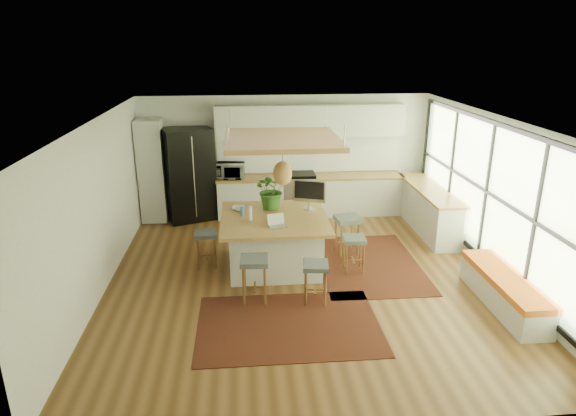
{
  "coord_description": "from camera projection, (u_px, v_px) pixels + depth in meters",
  "views": [
    {
      "loc": [
        -0.93,
        -7.61,
        3.92
      ],
      "look_at": [
        -0.2,
        0.5,
        1.1
      ],
      "focal_mm": 31.02,
      "sensor_mm": 36.0,
      "label": 1
    }
  ],
  "objects": [
    {
      "name": "wall_front",
      "position": [
        346.0,
        318.0,
        4.79
      ],
      "size": [
        6.5,
        0.0,
        6.5
      ],
      "primitive_type": "plane",
      "rotation": [
        -1.57,
        0.0,
        0.0
      ],
      "color": "beige",
      "rests_on": "ground"
    },
    {
      "name": "wall_right",
      "position": [
        495.0,
        198.0,
        8.36
      ],
      "size": [
        0.0,
        7.0,
        7.0
      ],
      "primitive_type": "plane",
      "rotation": [
        1.57,
        0.0,
        -1.57
      ],
      "color": "beige",
      "rests_on": "ground"
    },
    {
      "name": "rug_right",
      "position": [
        368.0,
        264.0,
        9.05
      ],
      "size": [
        1.8,
        2.6,
        0.01
      ],
      "primitive_type": "cube",
      "color": "black",
      "rests_on": "floor"
    },
    {
      "name": "stool_right_front",
      "position": [
        354.0,
        252.0,
        8.66
      ],
      "size": [
        0.4,
        0.4,
        0.64
      ],
      "primitive_type": null,
      "rotation": [
        0.0,
        0.0,
        1.52
      ],
      "color": "#43494A",
      "rests_on": "floor"
    },
    {
      "name": "stool_left_side",
      "position": [
        206.0,
        247.0,
        8.86
      ],
      "size": [
        0.41,
        0.41,
        0.65
      ],
      "primitive_type": null,
      "rotation": [
        0.0,
        0.0,
        -1.5
      ],
      "color": "#43494A",
      "rests_on": "floor"
    },
    {
      "name": "microwave",
      "position": [
        230.0,
        169.0,
        11.03
      ],
      "size": [
        0.64,
        0.39,
        0.41
      ],
      "primitive_type": "imported",
      "rotation": [
        0.0,
        0.0,
        -0.1
      ],
      "color": "#A5A5AA",
      "rests_on": "back_counter_top"
    },
    {
      "name": "rug_near",
      "position": [
        288.0,
        325.0,
        7.12
      ],
      "size": [
        2.6,
        1.8,
        0.01
      ],
      "primitive_type": "cube",
      "color": "black",
      "rests_on": "floor"
    },
    {
      "name": "island",
      "position": [
        274.0,
        241.0,
        8.84
      ],
      "size": [
        1.85,
        1.85,
        0.93
      ],
      "primitive_type": null,
      "color": "olive",
      "rests_on": "floor"
    },
    {
      "name": "island_bowl",
      "position": [
        239.0,
        209.0,
        9.02
      ],
      "size": [
        0.26,
        0.26,
        0.06
      ],
      "primitive_type": "imported",
      "rotation": [
        0.0,
        0.0,
        -0.06
      ],
      "color": "silver",
      "rests_on": "island"
    },
    {
      "name": "island_bottle_1",
      "position": [
        251.0,
        215.0,
        8.48
      ],
      "size": [
        0.07,
        0.07,
        0.19
      ],
      "primitive_type": "cylinder",
      "color": "silver",
      "rests_on": "island"
    },
    {
      "name": "island_bottle_0",
      "position": [
        242.0,
        211.0,
        8.71
      ],
      "size": [
        0.07,
        0.07,
        0.19
      ],
      "primitive_type": "cylinder",
      "color": "#3698D8",
      "rests_on": "island"
    },
    {
      "name": "floor",
      "position": [
        302.0,
        278.0,
        8.53
      ],
      "size": [
        7.0,
        7.0,
        0.0
      ],
      "primitive_type": "plane",
      "color": "#4E3016",
      "rests_on": "ground"
    },
    {
      "name": "range",
      "position": [
        299.0,
        194.0,
        11.38
      ],
      "size": [
        0.76,
        0.62,
        1.0
      ],
      "primitive_type": null,
      "color": "#A5A5AA",
      "rests_on": "floor"
    },
    {
      "name": "back_counter_base",
      "position": [
        310.0,
        196.0,
        11.42
      ],
      "size": [
        4.2,
        0.6,
        0.88
      ],
      "primitive_type": "cube",
      "color": "beige",
      "rests_on": "floor"
    },
    {
      "name": "wall_left",
      "position": [
        98.0,
        209.0,
        7.81
      ],
      "size": [
        0.0,
        7.0,
        7.0
      ],
      "primitive_type": "plane",
      "rotation": [
        1.57,
        0.0,
        1.57
      ],
      "color": "beige",
      "rests_on": "ground"
    },
    {
      "name": "ceiling_panel",
      "position": [
        283.0,
        156.0,
        8.21
      ],
      "size": [
        1.86,
        1.86,
        0.8
      ],
      "primitive_type": null,
      "color": "olive",
      "rests_on": "ceiling"
    },
    {
      "name": "laptop",
      "position": [
        278.0,
        220.0,
        8.2
      ],
      "size": [
        0.36,
        0.37,
        0.22
      ],
      "primitive_type": null,
      "rotation": [
        0.0,
        0.0,
        0.28
      ],
      "color": "#A5A5AA",
      "rests_on": "island"
    },
    {
      "name": "fridge",
      "position": [
        189.0,
        179.0,
        11.04
      ],
      "size": [
        1.24,
        1.11,
        2.05
      ],
      "primitive_type": null,
      "rotation": [
        0.0,
        0.0,
        0.36
      ],
      "color": "black",
      "rests_on": "floor"
    },
    {
      "name": "window_bench",
      "position": [
        504.0,
        291.0,
        7.56
      ],
      "size": [
        0.52,
        2.0,
        0.5
      ],
      "primitive_type": null,
      "color": "beige",
      "rests_on": "floor"
    },
    {
      "name": "island_plant",
      "position": [
        272.0,
        193.0,
        9.06
      ],
      "size": [
        0.8,
        0.85,
        0.55
      ],
      "primitive_type": "imported",
      "rotation": [
        0.0,
        0.0,
        0.25
      ],
      "color": "#1E4C19",
      "rests_on": "island"
    },
    {
      "name": "back_counter_top",
      "position": [
        310.0,
        177.0,
        11.27
      ],
      "size": [
        4.24,
        0.64,
        0.05
      ],
      "primitive_type": "cube",
      "color": "olive",
      "rests_on": "back_counter_base"
    },
    {
      "name": "stool_near_left",
      "position": [
        255.0,
        280.0,
        7.69
      ],
      "size": [
        0.44,
        0.44,
        0.72
      ],
      "primitive_type": null,
      "rotation": [
        0.0,
        0.0,
        -0.05
      ],
      "color": "#43494A",
      "rests_on": "floor"
    },
    {
      "name": "ceiling",
      "position": [
        304.0,
        120.0,
        7.64
      ],
      "size": [
        7.0,
        7.0,
        0.0
      ],
      "primitive_type": "plane",
      "rotation": [
        3.14,
        0.0,
        0.0
      ],
      "color": "white",
      "rests_on": "ground"
    },
    {
      "name": "backsplash",
      "position": [
        309.0,
        155.0,
        11.41
      ],
      "size": [
        4.2,
        0.02,
        0.8
      ],
      "primitive_type": "cube",
      "color": "white",
      "rests_on": "wall_back"
    },
    {
      "name": "right_counter_top",
      "position": [
        431.0,
        189.0,
        10.36
      ],
      "size": [
        0.64,
        2.54,
        0.05
      ],
      "primitive_type": "cube",
      "color": "olive",
      "rests_on": "right_counter_base"
    },
    {
      "name": "right_counter_base",
      "position": [
        429.0,
        210.0,
        10.51
      ],
      "size": [
        0.6,
        2.5,
        0.88
      ],
      "primitive_type": "cube",
      "color": "beige",
      "rests_on": "floor"
    },
    {
      "name": "wall_back",
      "position": [
        285.0,
        155.0,
        11.38
      ],
      "size": [
        6.5,
        0.0,
        6.5
      ],
      "primitive_type": "plane",
      "rotation": [
        1.57,
        0.0,
        0.0
      ],
      "color": "beige",
      "rests_on": "ground"
    },
    {
      "name": "upper_cabinets",
      "position": [
        310.0,
        121.0,
        10.99
      ],
      "size": [
        4.2,
        0.34,
        0.7
      ],
      "primitive_type": "cube",
      "color": "beige",
      "rests_on": "wall_back"
    },
    {
      "name": "monitor",
      "position": [
        309.0,
        196.0,
        9.0
      ],
      "size": [
        0.64,
        0.39,
        0.56
      ],
      "primitive_type": null,
      "rotation": [
        0.0,
        0.0,
        -0.32
      ],
      "color": "#A5A5AA",
      "rests_on": "island"
    },
    {
      "name": "stool_right_back",
      "position": [
        347.0,
        236.0,
        9.39
      ],
      "size": [
        0.49,
        0.49,
        0.73
      ],
      "primitive_type": null,
      "rotation": [
        0.0,
        0.0,
        1.72
      ],
      "color": "#43494A",
      "rests_on": "floor"
    },
    {
      "name": "window_wall",
      "position": [
        493.0,
        195.0,
        8.34
      ],
      "size": [
        0.1,
        6.2,
        2.6
      ],
      "primitive_type": null,
      "color": "black",
      "rests_on": "wall_right"
    },
    {
      "name": "stool_near_right",
      "position": [
        315.0,
        281.0,
        7.65
      ],
      "size": [
        0.43,
        0.43,
        0.65
      ],
      "primitive_type": null,
      "rotation": [
        0.0,
        0.0,
        -0.12
      ],
      "color": "#43494A",
      "rests_on": "floor"
    },
    {
      "name": "pantry",
      "position": [
        152.0,
        171.0,
        10.9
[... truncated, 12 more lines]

